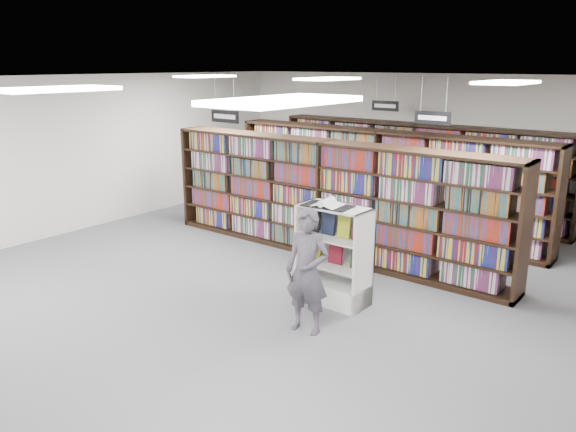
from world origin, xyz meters
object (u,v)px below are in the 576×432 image
Objects in this scene: bookshelf_row_near at (326,199)px; open_book at (327,204)px; shopper at (307,271)px; endcap_display at (335,270)px.

bookshelf_row_near reaches higher than open_book.
open_book is at bearing 100.41° from shopper.
open_book reaches higher than endcap_display.
endcap_display is at bearing 94.23° from shopper.
shopper reaches higher than open_book.
bookshelf_row_near reaches higher than endcap_display.
bookshelf_row_near is at bearing 120.35° from open_book.
endcap_display is 1.10m from shopper.
bookshelf_row_near is 9.70× the size of open_book.
open_book is (1.24, -1.79, 0.44)m from bookshelf_row_near.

